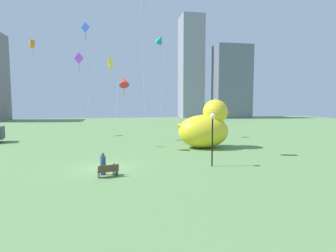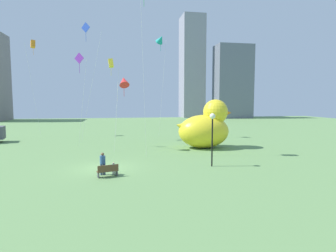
{
  "view_description": "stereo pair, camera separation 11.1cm",
  "coord_description": "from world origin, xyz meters",
  "px_view_note": "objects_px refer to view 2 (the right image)",
  "views": [
    {
      "loc": [
        1.13,
        -22.71,
        5.45
      ],
      "look_at": [
        5.74,
        2.69,
        3.14
      ],
      "focal_mm": 29.39,
      "sensor_mm": 36.0,
      "label": 1
    },
    {
      "loc": [
        1.24,
        -22.73,
        5.45
      ],
      "look_at": [
        5.74,
        2.69,
        3.14
      ],
      "focal_mm": 29.39,
      "sensor_mm": 36.0,
      "label": 2
    }
  ],
  "objects_px": {
    "person_adult": "(103,163)",
    "lamppost": "(212,126)",
    "giant_inflatable_duck": "(206,127)",
    "kite_orange": "(33,45)",
    "kite_purple": "(79,62)",
    "kite_yellow": "(111,64)",
    "kite_blue": "(86,34)",
    "kite_teal": "(161,39)",
    "park_bench": "(108,170)",
    "person_child": "(114,168)",
    "kite_red": "(124,81)"
  },
  "relations": [
    {
      "from": "person_adult",
      "to": "lamppost",
      "type": "height_order",
      "value": "lamppost"
    },
    {
      "from": "kite_blue",
      "to": "kite_orange",
      "type": "distance_m",
      "value": 13.39
    },
    {
      "from": "person_adult",
      "to": "kite_purple",
      "type": "bearing_deg",
      "value": 103.7
    },
    {
      "from": "kite_purple",
      "to": "person_adult",
      "type": "bearing_deg",
      "value": -76.3
    },
    {
      "from": "person_adult",
      "to": "giant_inflatable_duck",
      "type": "height_order",
      "value": "giant_inflatable_duck"
    },
    {
      "from": "park_bench",
      "to": "person_child",
      "type": "relative_size",
      "value": 1.71
    },
    {
      "from": "lamppost",
      "to": "kite_teal",
      "type": "xyz_separation_m",
      "value": [
        -1.55,
        18.7,
        10.99
      ]
    },
    {
      "from": "kite_yellow",
      "to": "kite_blue",
      "type": "height_order",
      "value": "kite_blue"
    },
    {
      "from": "giant_inflatable_duck",
      "to": "kite_orange",
      "type": "distance_m",
      "value": 29.83
    },
    {
      "from": "giant_inflatable_duck",
      "to": "lamppost",
      "type": "height_order",
      "value": "giant_inflatable_duck"
    },
    {
      "from": "giant_inflatable_duck",
      "to": "kite_yellow",
      "type": "distance_m",
      "value": 15.97
    },
    {
      "from": "person_adult",
      "to": "kite_yellow",
      "type": "height_order",
      "value": "kite_yellow"
    },
    {
      "from": "lamppost",
      "to": "kite_orange",
      "type": "xyz_separation_m",
      "value": [
        -20.52,
        24.21,
        10.67
      ]
    },
    {
      "from": "person_adult",
      "to": "park_bench",
      "type": "bearing_deg",
      "value": -59.06
    },
    {
      "from": "giant_inflatable_duck",
      "to": "kite_purple",
      "type": "height_order",
      "value": "kite_purple"
    },
    {
      "from": "lamppost",
      "to": "kite_blue",
      "type": "relative_size",
      "value": 0.3
    },
    {
      "from": "park_bench",
      "to": "person_child",
      "type": "bearing_deg",
      "value": 54.63
    },
    {
      "from": "kite_purple",
      "to": "giant_inflatable_duck",
      "type": "bearing_deg",
      "value": -11.47
    },
    {
      "from": "person_child",
      "to": "kite_red",
      "type": "xyz_separation_m",
      "value": [
        1.02,
        10.34,
        7.15
      ]
    },
    {
      "from": "lamppost",
      "to": "kite_blue",
      "type": "xyz_separation_m",
      "value": [
        -11.5,
        14.33,
        10.27
      ]
    },
    {
      "from": "person_adult",
      "to": "kite_blue",
      "type": "bearing_deg",
      "value": 99.55
    },
    {
      "from": "giant_inflatable_duck",
      "to": "lamppost",
      "type": "bearing_deg",
      "value": -104.48
    },
    {
      "from": "lamppost",
      "to": "kite_orange",
      "type": "height_order",
      "value": "kite_orange"
    },
    {
      "from": "person_adult",
      "to": "kite_orange",
      "type": "height_order",
      "value": "kite_orange"
    },
    {
      "from": "park_bench",
      "to": "kite_purple",
      "type": "relative_size",
      "value": 0.14
    },
    {
      "from": "kite_yellow",
      "to": "giant_inflatable_duck",
      "type": "bearing_deg",
      "value": -36.74
    },
    {
      "from": "kite_red",
      "to": "kite_orange",
      "type": "height_order",
      "value": "kite_orange"
    },
    {
      "from": "park_bench",
      "to": "kite_yellow",
      "type": "height_order",
      "value": "kite_yellow"
    },
    {
      "from": "giant_inflatable_duck",
      "to": "kite_orange",
      "type": "bearing_deg",
      "value": 146.43
    },
    {
      "from": "person_child",
      "to": "kite_orange",
      "type": "distance_m",
      "value": 31.43
    },
    {
      "from": "park_bench",
      "to": "lamppost",
      "type": "distance_m",
      "value": 9.2
    },
    {
      "from": "giant_inflatable_duck",
      "to": "kite_red",
      "type": "height_order",
      "value": "kite_red"
    },
    {
      "from": "kite_purple",
      "to": "kite_yellow",
      "type": "bearing_deg",
      "value": 56.77
    },
    {
      "from": "kite_purple",
      "to": "kite_red",
      "type": "height_order",
      "value": "kite_purple"
    },
    {
      "from": "kite_teal",
      "to": "kite_blue",
      "type": "xyz_separation_m",
      "value": [
        -9.95,
        -4.37,
        -0.73
      ]
    },
    {
      "from": "kite_yellow",
      "to": "kite_red",
      "type": "relative_size",
      "value": 1.34
    },
    {
      "from": "person_child",
      "to": "lamppost",
      "type": "xyz_separation_m",
      "value": [
        8.1,
        1.25,
        2.94
      ]
    },
    {
      "from": "giant_inflatable_duck",
      "to": "kite_yellow",
      "type": "xyz_separation_m",
      "value": [
        -10.98,
        8.2,
        8.19
      ]
    },
    {
      "from": "giant_inflatable_duck",
      "to": "kite_purple",
      "type": "distance_m",
      "value": 16.57
    },
    {
      "from": "kite_yellow",
      "to": "kite_teal",
      "type": "xyz_separation_m",
      "value": [
        7.1,
        1.46,
        3.83
      ]
    },
    {
      "from": "giant_inflatable_duck",
      "to": "kite_yellow",
      "type": "height_order",
      "value": "kite_yellow"
    },
    {
      "from": "lamppost",
      "to": "kite_yellow",
      "type": "height_order",
      "value": "kite_yellow"
    },
    {
      "from": "person_child",
      "to": "kite_yellow",
      "type": "distance_m",
      "value": 21.08
    },
    {
      "from": "kite_yellow",
      "to": "kite_red",
      "type": "distance_m",
      "value": 8.81
    },
    {
      "from": "person_child",
      "to": "kite_orange",
      "type": "height_order",
      "value": "kite_orange"
    },
    {
      "from": "lamppost",
      "to": "kite_purple",
      "type": "bearing_deg",
      "value": 135.31
    },
    {
      "from": "person_adult",
      "to": "kite_orange",
      "type": "xyz_separation_m",
      "value": [
        -11.63,
        25.39,
        13.2
      ]
    },
    {
      "from": "person_child",
      "to": "giant_inflatable_duck",
      "type": "distance_m",
      "value": 14.78
    },
    {
      "from": "kite_purple",
      "to": "kite_red",
      "type": "bearing_deg",
      "value": -29.83
    },
    {
      "from": "person_adult",
      "to": "kite_orange",
      "type": "bearing_deg",
      "value": 114.61
    }
  ]
}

